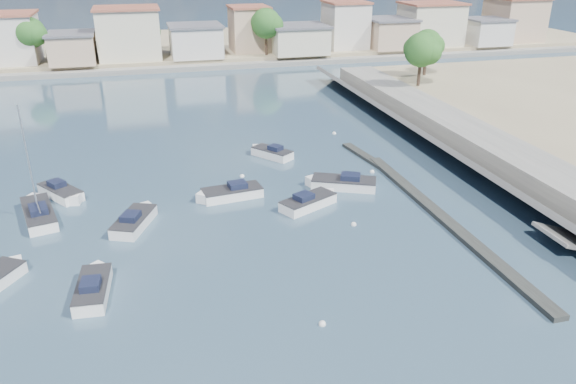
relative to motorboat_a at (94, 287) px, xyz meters
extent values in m
plane|color=#2B4556|center=(17.82, 33.49, -0.38)|extent=(400.00, 400.00, 0.00)
cube|color=slate|center=(36.32, 6.49, 0.52)|extent=(5.00, 90.00, 1.80)
cube|color=slate|center=(31.97, 6.49, 0.52)|extent=(4.17, 90.00, 2.86)
cube|color=black|center=(24.82, 3.49, -0.20)|extent=(1.00, 26.00, 0.35)
cube|color=black|center=(24.32, 17.49, -0.23)|extent=(2.00, 8.05, 0.30)
cube|color=gray|center=(17.82, 85.49, 0.32)|extent=(160.00, 40.00, 1.40)
cube|color=slate|center=(17.82, 64.49, 0.02)|extent=(160.00, 2.50, 0.80)
cube|color=silver|center=(-16.18, 71.49, 4.77)|extent=(9.00, 9.00, 7.50)
cube|color=#99513D|center=(-16.18, 71.49, 8.70)|extent=(9.54, 9.54, 0.35)
cube|color=tan|center=(-6.18, 68.49, 3.27)|extent=(7.00, 8.00, 4.50)
cube|color=#595960|center=(-6.18, 68.49, 5.70)|extent=(7.42, 8.48, 0.35)
cube|color=beige|center=(2.82, 70.49, 5.02)|extent=(10.00, 9.00, 8.00)
cube|color=#99513D|center=(2.82, 70.49, 9.20)|extent=(10.60, 9.54, 0.35)
cube|color=silver|center=(13.82, 69.49, 3.52)|extent=(8.50, 8.50, 5.00)
cube|color=#595960|center=(13.82, 69.49, 6.20)|extent=(9.01, 9.01, 0.35)
cube|color=tan|center=(23.82, 72.49, 4.77)|extent=(6.50, 7.50, 7.50)
cube|color=#99513D|center=(23.82, 72.49, 8.70)|extent=(6.89, 7.95, 0.35)
cube|color=beige|center=(31.82, 68.49, 3.27)|extent=(9.50, 9.00, 4.50)
cube|color=#595960|center=(31.82, 68.49, 5.70)|extent=(10.07, 9.54, 0.35)
cube|color=silver|center=(41.82, 71.49, 5.02)|extent=(7.00, 8.00, 8.00)
cube|color=#99513D|center=(41.82, 71.49, 9.20)|extent=(7.42, 8.48, 0.35)
cube|color=tan|center=(49.82, 69.49, 3.52)|extent=(8.00, 9.00, 5.00)
cube|color=#595960|center=(49.82, 69.49, 6.20)|extent=(8.48, 9.54, 0.35)
cube|color=beige|center=(58.82, 70.49, 4.77)|extent=(10.50, 8.50, 7.50)
cube|color=#99513D|center=(58.82, 70.49, 8.70)|extent=(11.13, 9.01, 0.35)
cube|color=silver|center=(69.82, 68.49, 3.27)|extent=(7.50, 7.50, 4.50)
cube|color=#595960|center=(69.82, 68.49, 5.70)|extent=(7.95, 7.95, 0.35)
cube|color=tan|center=(77.82, 71.49, 5.02)|extent=(9.00, 9.50, 8.00)
cylinder|color=#38281E|center=(-12.18, 68.49, 2.71)|extent=(0.44, 0.44, 3.38)
sphere|color=#1A4F1B|center=(-12.18, 68.49, 6.05)|extent=(4.80, 4.80, 4.80)
sphere|color=#1A4F1B|center=(-11.28, 67.89, 5.82)|extent=(3.60, 3.60, 3.60)
sphere|color=#1A4F1B|center=(-12.93, 68.94, 6.20)|extent=(3.30, 3.30, 3.30)
cylinder|color=#38281E|center=(5.82, 71.49, 2.48)|extent=(0.44, 0.44, 2.93)
sphere|color=#1A4F1B|center=(5.82, 71.49, 5.38)|extent=(4.16, 4.16, 4.16)
sphere|color=#1A4F1B|center=(6.60, 70.97, 5.18)|extent=(3.12, 3.12, 3.12)
sphere|color=#1A4F1B|center=(5.17, 71.88, 5.51)|extent=(2.86, 2.86, 2.86)
cylinder|color=#38281E|center=(25.82, 67.49, 2.82)|extent=(0.44, 0.44, 3.60)
sphere|color=#1A4F1B|center=(25.82, 67.49, 6.38)|extent=(5.12, 5.12, 5.12)
sphere|color=#1A4F1B|center=(26.78, 66.85, 6.14)|extent=(3.84, 3.84, 3.84)
sphere|color=#1A4F1B|center=(25.02, 67.97, 6.54)|extent=(3.52, 3.52, 3.52)
cylinder|color=#38281E|center=(41.82, 70.49, 2.60)|extent=(0.44, 0.44, 3.15)
sphere|color=#1A4F1B|center=(41.82, 70.49, 5.71)|extent=(4.48, 4.48, 4.48)
sphere|color=#1A4F1B|center=(42.66, 69.93, 5.50)|extent=(3.36, 3.36, 3.36)
sphere|color=#1A4F1B|center=(41.12, 70.91, 5.85)|extent=(3.08, 3.08, 3.08)
cylinder|color=#38281E|center=(57.82, 69.49, 2.37)|extent=(0.44, 0.44, 2.70)
sphere|color=#1A4F1B|center=(57.82, 69.49, 5.04)|extent=(3.84, 3.84, 3.84)
sphere|color=#1A4F1B|center=(58.54, 69.01, 4.86)|extent=(2.88, 2.88, 2.88)
sphere|color=#1A4F1B|center=(57.22, 69.85, 5.16)|extent=(2.64, 2.64, 2.64)
cylinder|color=#38281E|center=(39.82, 37.49, 3.00)|extent=(0.44, 0.44, 3.15)
sphere|color=#1A4F1B|center=(39.82, 37.49, 6.11)|extent=(4.48, 4.48, 4.48)
sphere|color=#1A4F1B|center=(40.66, 36.93, 5.90)|extent=(3.36, 3.36, 3.36)
sphere|color=#1A4F1B|center=(39.12, 37.91, 6.25)|extent=(3.08, 3.08, 3.08)
cylinder|color=#38281E|center=(43.82, 43.49, 2.88)|extent=(0.44, 0.44, 2.93)
sphere|color=#1A4F1B|center=(43.82, 43.49, 5.78)|extent=(4.16, 4.16, 4.16)
sphere|color=#1A4F1B|center=(44.60, 42.97, 5.58)|extent=(3.12, 3.12, 3.12)
sphere|color=#1A4F1B|center=(43.17, 43.88, 5.91)|extent=(2.86, 2.86, 2.86)
cube|color=white|center=(-0.02, -0.24, -0.08)|extent=(2.08, 4.56, 1.00)
cube|color=white|center=(0.13, 1.66, -0.08)|extent=(1.73, 1.73, 1.00)
cube|color=#262628|center=(-0.02, -0.24, 0.42)|extent=(2.12, 4.57, 0.08)
cube|color=#171C32|center=(-0.05, -0.69, 0.66)|extent=(1.18, 1.41, 0.48)
cube|color=white|center=(2.41, 8.26, -0.08)|extent=(3.52, 4.94, 1.00)
cube|color=white|center=(3.19, 10.06, -0.08)|extent=(1.70, 1.70, 1.00)
cube|color=#262628|center=(2.41, 8.26, 0.42)|extent=(3.55, 4.96, 0.08)
cube|color=#171C32|center=(2.23, 7.84, 0.66)|extent=(1.60, 1.72, 0.48)
cube|color=white|center=(19.75, 11.19, -0.08)|extent=(5.74, 4.11, 1.00)
cube|color=white|center=(17.64, 12.17, -0.08)|extent=(1.86, 1.86, 1.00)
cube|color=#262628|center=(19.75, 11.19, 0.42)|extent=(5.76, 4.14, 0.08)
cube|color=#171C32|center=(20.24, 10.97, 0.66)|extent=(2.00, 1.83, 0.48)
cube|color=white|center=(10.22, 11.59, -0.08)|extent=(5.00, 2.54, 1.00)
cube|color=white|center=(8.19, 11.33, -0.08)|extent=(1.95, 1.95, 1.00)
cube|color=#262628|center=(10.22, 11.59, 0.42)|extent=(5.01, 2.57, 0.08)
cube|color=#171C32|center=(10.70, 11.64, 0.66)|extent=(1.58, 1.38, 0.48)
cube|color=white|center=(-5.08, 3.74, -0.08)|extent=(1.53, 1.53, 1.00)
cube|color=white|center=(15.61, 20.10, -0.08)|extent=(3.76, 4.26, 1.00)
cube|color=white|center=(14.57, 21.51, -0.08)|extent=(1.31, 1.31, 1.00)
cube|color=#262628|center=(15.61, 20.10, 0.42)|extent=(3.78, 4.28, 0.08)
cube|color=#171C32|center=(15.86, 19.78, 0.66)|extent=(1.55, 1.59, 0.48)
cube|color=white|center=(-3.32, 15.33, -0.08)|extent=(3.93, 4.64, 1.00)
cube|color=white|center=(-2.23, 13.74, -0.08)|extent=(1.39, 1.39, 1.00)
cube|color=#262628|center=(-3.32, 15.33, 0.42)|extent=(3.96, 4.66, 0.08)
cube|color=#171C32|center=(-3.58, 15.70, 0.66)|extent=(1.62, 1.70, 0.48)
cube|color=white|center=(15.68, 8.23, -0.08)|extent=(4.95, 3.71, 1.00)
cube|color=white|center=(17.46, 9.13, -0.08)|extent=(1.62, 1.62, 1.00)
cube|color=#262628|center=(15.68, 8.23, 0.42)|extent=(4.97, 3.74, 0.08)
cube|color=#171C32|center=(15.27, 8.02, 0.66)|extent=(1.75, 1.63, 0.48)
cube|color=white|center=(-4.49, 11.43, -0.08)|extent=(3.36, 6.23, 1.00)
cube|color=white|center=(-5.13, 13.96, -0.08)|extent=(1.92, 1.92, 1.00)
cube|color=#262628|center=(-4.49, 11.43, 0.42)|extent=(3.40, 6.24, 0.08)
cube|color=#171C32|center=(-4.35, 10.85, 0.66)|extent=(1.62, 2.02, 0.48)
cylinder|color=silver|center=(-4.49, 11.43, 4.42)|extent=(0.12, 0.12, 8.00)
cylinder|color=silver|center=(-4.20, 10.26, 1.12)|extent=(0.66, 2.35, 0.08)
sphere|color=white|center=(18.04, 4.35, -0.33)|extent=(0.41, 0.41, 0.41)
sphere|color=white|center=(12.11, -6.38, -0.33)|extent=(0.41, 0.41, 0.41)
sphere|color=white|center=(23.45, 13.81, -0.33)|extent=(0.41, 0.41, 0.41)
sphere|color=white|center=(11.82, 15.79, -0.33)|extent=(0.41, 0.41, 0.41)
sphere|color=white|center=(23.89, 25.59, -0.33)|extent=(0.41, 0.41, 0.41)
camera|label=1|loc=(3.93, -30.05, 18.43)|focal=35.00mm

